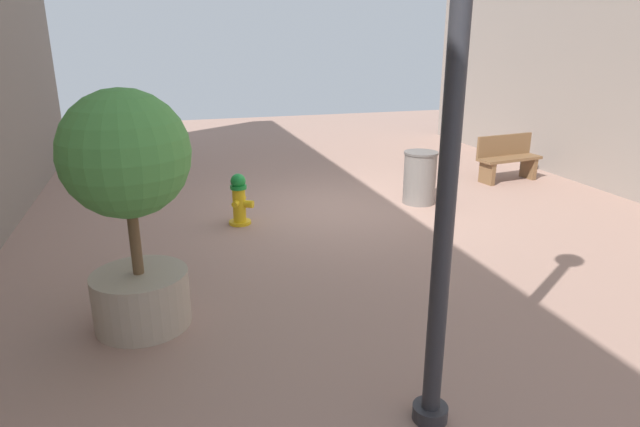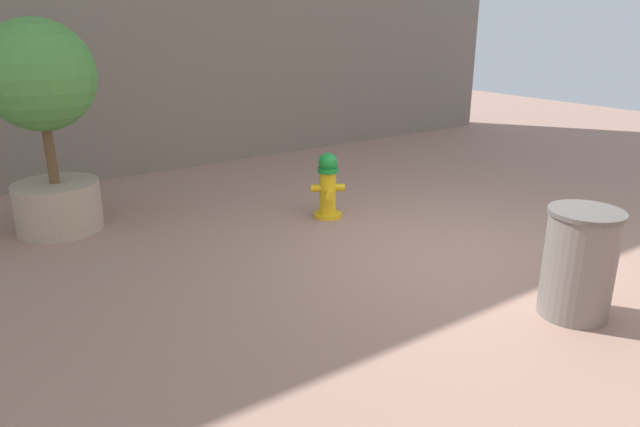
{
  "view_description": "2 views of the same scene",
  "coord_description": "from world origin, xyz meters",
  "px_view_note": "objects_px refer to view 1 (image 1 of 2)",
  "views": [
    {
      "loc": [
        2.99,
        8.6,
        2.88
      ],
      "look_at": [
        0.77,
        1.24,
        0.36
      ],
      "focal_mm": 30.22,
      "sensor_mm": 36.0,
      "label": 1
    },
    {
      "loc": [
        -3.87,
        4.45,
        2.45
      ],
      "look_at": [
        0.98,
        1.06,
        0.43
      ],
      "focal_mm": 32.6,
      "sensor_mm": 36.0,
      "label": 2
    }
  ],
  "objects_px": {
    "fire_hydrant": "(239,199)",
    "trash_bin": "(420,178)",
    "bench_near": "(507,158)",
    "street_lamp": "(457,56)",
    "planter_tree": "(129,189)"
  },
  "relations": [
    {
      "from": "fire_hydrant",
      "to": "planter_tree",
      "type": "height_order",
      "value": "planter_tree"
    },
    {
      "from": "street_lamp",
      "to": "trash_bin",
      "type": "xyz_separation_m",
      "value": [
        -2.58,
        -5.35,
        -2.3
      ]
    },
    {
      "from": "fire_hydrant",
      "to": "trash_bin",
      "type": "height_order",
      "value": "trash_bin"
    },
    {
      "from": "planter_tree",
      "to": "trash_bin",
      "type": "bearing_deg",
      "value": -146.61
    },
    {
      "from": "fire_hydrant",
      "to": "trash_bin",
      "type": "bearing_deg",
      "value": -176.05
    },
    {
      "from": "fire_hydrant",
      "to": "bench_near",
      "type": "bearing_deg",
      "value": -168.47
    },
    {
      "from": "bench_near",
      "to": "fire_hydrant",
      "type": "bearing_deg",
      "value": 11.53
    },
    {
      "from": "bench_near",
      "to": "street_lamp",
      "type": "relative_size",
      "value": 0.32
    },
    {
      "from": "bench_near",
      "to": "planter_tree",
      "type": "height_order",
      "value": "planter_tree"
    },
    {
      "from": "planter_tree",
      "to": "street_lamp",
      "type": "height_order",
      "value": "street_lamp"
    },
    {
      "from": "planter_tree",
      "to": "trash_bin",
      "type": "distance_m",
      "value": 5.79
    },
    {
      "from": "bench_near",
      "to": "trash_bin",
      "type": "xyz_separation_m",
      "value": [
        2.5,
        0.96,
        -0.01
      ]
    },
    {
      "from": "street_lamp",
      "to": "trash_bin",
      "type": "distance_m",
      "value": 6.37
    },
    {
      "from": "planter_tree",
      "to": "fire_hydrant",
      "type": "bearing_deg",
      "value": -116.7
    },
    {
      "from": "bench_near",
      "to": "street_lamp",
      "type": "bearing_deg",
      "value": 51.13
    }
  ]
}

